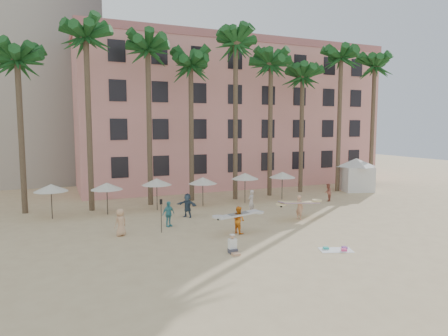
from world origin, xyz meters
name	(u,v)px	position (x,y,z in m)	size (l,w,h in m)	color
ground	(292,244)	(0.00, 0.00, 0.00)	(120.00, 120.00, 0.00)	#D1B789
pink_hotel	(226,117)	(7.00, 26.00, 8.00)	(35.00, 14.00, 16.00)	pink
palm_row	(208,59)	(0.51, 15.00, 12.97)	(44.40, 5.40, 16.30)	brown
umbrella_row	(180,181)	(-3.00, 12.50, 2.33)	(22.50, 2.70, 2.73)	#332B23
cabana	(356,172)	(16.86, 13.83, 2.07)	(5.57, 5.57, 3.50)	silver
beach_towel	(337,249)	(1.70, -1.95, 0.03)	(2.04, 1.58, 0.14)	white
carrier_yellow	(299,206)	(3.96, 5.14, 1.03)	(3.37, 1.01, 1.83)	tan
carrier_white	(239,219)	(-1.86, 3.41, 0.95)	(2.98, 1.02, 1.77)	orange
beachgoers	(212,206)	(-1.80, 8.21, 0.89)	(20.40, 5.31, 1.87)	#AC5B47
paddle	(161,211)	(-6.44, 5.47, 1.41)	(0.18, 0.04, 2.23)	black
seated_man	(233,247)	(-3.88, -0.18, 0.36)	(0.46, 0.80, 1.04)	#3F3F4C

